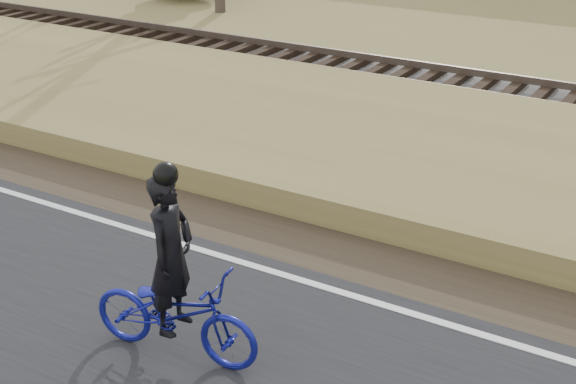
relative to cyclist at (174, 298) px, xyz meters
The scene contains 5 objects.
shoulder 6.23m from the cyclist, 150.28° to the left, with size 120.00×1.60×0.04m, color #473A2B.
embankment 8.12m from the cyclist, 131.52° to the left, with size 120.00×5.00×0.44m, color olive.
ballast 11.24m from the cyclist, 118.56° to the left, with size 120.00×3.00×0.45m, color slate.
railroad 11.23m from the cyclist, 118.56° to the left, with size 120.00×2.40×0.29m.
cyclist is the anchor object (origin of this frame).
Camera 1 is at (10.17, -7.52, 5.27)m, focal length 50.00 mm.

